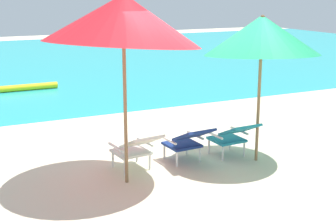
# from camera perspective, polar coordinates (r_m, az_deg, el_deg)

# --- Properties ---
(ground_plane) EXTENTS (40.00, 40.00, 0.00)m
(ground_plane) POSITION_cam_1_polar(r_m,az_deg,el_deg) (11.55, -7.59, 0.26)
(ground_plane) COLOR beige
(ocean_band) EXTENTS (40.00, 18.00, 0.01)m
(ocean_band) POSITION_cam_1_polar(r_m,az_deg,el_deg) (19.71, -15.48, 5.69)
(ocean_band) COLOR #28B2B7
(ocean_band) RESTS_ON ground_plane
(swim_buoy) EXTENTS (1.60, 0.18, 0.18)m
(swim_buoy) POSITION_cam_1_polar(r_m,az_deg,el_deg) (14.20, -16.11, 2.85)
(swim_buoy) COLOR yellow
(swim_buoy) RESTS_ON ocean_band
(lounge_chair_left) EXTENTS (0.63, 0.93, 0.68)m
(lounge_chair_left) POSITION_cam_1_polar(r_m,az_deg,el_deg) (7.49, -3.79, -4.18)
(lounge_chair_left) COLOR silver
(lounge_chair_left) RESTS_ON ground_plane
(lounge_chair_center) EXTENTS (0.59, 0.91, 0.68)m
(lounge_chair_center) POSITION_cam_1_polar(r_m,az_deg,el_deg) (7.83, 2.34, -3.34)
(lounge_chair_center) COLOR navy
(lounge_chair_center) RESTS_ON ground_plane
(lounge_chair_right) EXTENTS (0.57, 0.89, 0.68)m
(lounge_chair_right) POSITION_cam_1_polar(r_m,az_deg,el_deg) (8.16, 7.66, -2.72)
(lounge_chair_right) COLOR teal
(lounge_chair_right) RESTS_ON ground_plane
(beach_umbrella_left) EXTENTS (3.00, 2.98, 2.81)m
(beach_umbrella_left) POSITION_cam_1_polar(r_m,az_deg,el_deg) (6.72, -5.31, 10.85)
(beach_umbrella_left) COLOR olive
(beach_umbrella_left) RESTS_ON ground_plane
(beach_umbrella_right) EXTENTS (2.24, 2.27, 2.45)m
(beach_umbrella_right) POSITION_cam_1_polar(r_m,az_deg,el_deg) (7.80, 11.02, 8.88)
(beach_umbrella_right) COLOR olive
(beach_umbrella_right) RESTS_ON ground_plane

